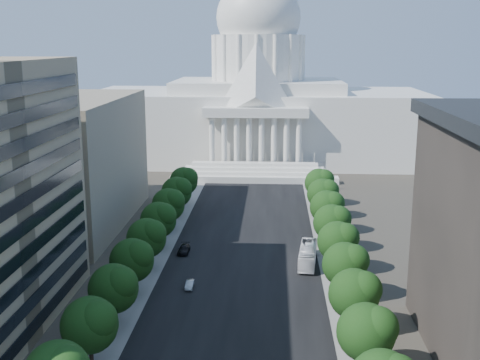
# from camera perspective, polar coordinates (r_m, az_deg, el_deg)

# --- Properties ---
(road_asphalt) EXTENTS (30.00, 260.00, 0.01)m
(road_asphalt) POSITION_cam_1_polar(r_m,az_deg,el_deg) (132.50, 0.53, -5.73)
(road_asphalt) COLOR black
(road_asphalt) RESTS_ON ground
(sidewalk_left) EXTENTS (8.00, 260.00, 0.02)m
(sidewalk_left) POSITION_cam_1_polar(r_m,az_deg,el_deg) (134.69, -7.61, -5.53)
(sidewalk_left) COLOR gray
(sidewalk_left) RESTS_ON ground
(sidewalk_right) EXTENTS (8.00, 260.00, 0.02)m
(sidewalk_right) POSITION_cam_1_polar(r_m,az_deg,el_deg) (133.03, 8.77, -5.81)
(sidewalk_right) COLOR gray
(sidewalk_right) RESTS_ON ground
(capitol) EXTENTS (120.00, 56.00, 73.00)m
(capitol) POSITION_cam_1_polar(r_m,az_deg,el_deg) (221.51, 1.70, 7.12)
(capitol) COLOR white
(capitol) RESTS_ON ground
(office_block_left_far) EXTENTS (38.00, 52.00, 30.00)m
(office_block_left_far) POSITION_cam_1_polar(r_m,az_deg,el_deg) (148.27, -18.14, 1.63)
(office_block_left_far) COLOR gray
(office_block_left_far) RESTS_ON ground
(tree_l_c) EXTENTS (7.79, 7.60, 9.97)m
(tree_l_c) POSITION_cam_1_polar(r_m,az_deg,el_deg) (83.15, -13.91, -13.08)
(tree_l_c) COLOR #33261C
(tree_l_c) RESTS_ON ground
(tree_l_d) EXTENTS (7.79, 7.60, 9.97)m
(tree_l_d) POSITION_cam_1_polar(r_m,az_deg,el_deg) (93.64, -11.76, -9.93)
(tree_l_d) COLOR #33261C
(tree_l_d) RESTS_ON ground
(tree_l_e) EXTENTS (7.79, 7.60, 9.97)m
(tree_l_e) POSITION_cam_1_polar(r_m,az_deg,el_deg) (104.44, -10.07, -7.40)
(tree_l_e) COLOR #33261C
(tree_l_e) RESTS_ON ground
(tree_l_f) EXTENTS (7.79, 7.60, 9.97)m
(tree_l_f) POSITION_cam_1_polar(r_m,az_deg,el_deg) (115.49, -8.73, -5.36)
(tree_l_f) COLOR #33261C
(tree_l_f) RESTS_ON ground
(tree_l_g) EXTENTS (7.79, 7.60, 9.97)m
(tree_l_g) POSITION_cam_1_polar(r_m,az_deg,el_deg) (126.71, -7.62, -3.66)
(tree_l_g) COLOR #33261C
(tree_l_g) RESTS_ON ground
(tree_l_h) EXTENTS (7.79, 7.60, 9.97)m
(tree_l_h) POSITION_cam_1_polar(r_m,az_deg,el_deg) (138.06, -6.70, -2.25)
(tree_l_h) COLOR #33261C
(tree_l_h) RESTS_ON ground
(tree_l_i) EXTENTS (7.79, 7.60, 9.97)m
(tree_l_i) POSITION_cam_1_polar(r_m,az_deg,el_deg) (149.51, -5.92, -1.05)
(tree_l_i) COLOR #33261C
(tree_l_i) RESTS_ON ground
(tree_l_j) EXTENTS (7.79, 7.60, 9.97)m
(tree_l_j) POSITION_cam_1_polar(r_m,az_deg,el_deg) (161.04, -5.26, -0.02)
(tree_l_j) COLOR #33261C
(tree_l_j) RESTS_ON ground
(tree_r_c) EXTENTS (7.79, 7.60, 9.97)m
(tree_r_c) POSITION_cam_1_polar(r_m,az_deg,el_deg) (80.74, 12.13, -13.81)
(tree_r_c) COLOR #33261C
(tree_r_c) RESTS_ON ground
(tree_r_d) EXTENTS (7.79, 7.60, 9.97)m
(tree_r_d) POSITION_cam_1_polar(r_m,az_deg,el_deg) (91.50, 10.99, -10.45)
(tree_r_d) COLOR #33261C
(tree_r_d) RESTS_ON ground
(tree_r_e) EXTENTS (7.79, 7.60, 9.97)m
(tree_r_e) POSITION_cam_1_polar(r_m,az_deg,el_deg) (102.53, 10.11, -7.80)
(tree_r_e) COLOR #33261C
(tree_r_e) RESTS_ON ground
(tree_r_f) EXTENTS (7.79, 7.60, 9.97)m
(tree_r_f) POSITION_cam_1_polar(r_m,az_deg,el_deg) (113.76, 9.40, -5.67)
(tree_r_f) COLOR #33261C
(tree_r_f) RESTS_ON ground
(tree_r_g) EXTENTS (7.79, 7.60, 9.97)m
(tree_r_g) POSITION_cam_1_polar(r_m,az_deg,el_deg) (125.14, 8.83, -3.92)
(tree_r_g) COLOR #33261C
(tree_r_g) RESTS_ON ground
(tree_r_h) EXTENTS (7.79, 7.60, 9.97)m
(tree_r_h) POSITION_cam_1_polar(r_m,az_deg,el_deg) (136.62, 8.36, -2.46)
(tree_r_h) COLOR #33261C
(tree_r_h) RESTS_ON ground
(tree_r_i) EXTENTS (7.79, 7.60, 9.97)m
(tree_r_i) POSITION_cam_1_polar(r_m,az_deg,el_deg) (148.18, 7.96, -1.23)
(tree_r_i) COLOR #33261C
(tree_r_i) RESTS_ON ground
(tree_r_j) EXTENTS (7.79, 7.60, 9.97)m
(tree_r_j) POSITION_cam_1_polar(r_m,az_deg,el_deg) (159.81, 7.62, -0.18)
(tree_r_j) COLOR #33261C
(tree_r_j) RESTS_ON ground
(streetlight_b) EXTENTS (2.61, 0.44, 9.00)m
(streetlight_b) POSITION_cam_1_polar(r_m,az_deg,el_deg) (80.57, 13.33, -14.44)
(streetlight_b) COLOR gray
(streetlight_b) RESTS_ON ground
(streetlight_c) EXTENTS (2.61, 0.44, 9.00)m
(streetlight_c) POSITION_cam_1_polar(r_m,az_deg,el_deg) (103.14, 10.95, -8.08)
(streetlight_c) COLOR gray
(streetlight_c) RESTS_ON ground
(streetlight_d) EXTENTS (2.61, 0.44, 9.00)m
(streetlight_d) POSITION_cam_1_polar(r_m,az_deg,el_deg) (126.62, 9.48, -4.04)
(streetlight_d) COLOR gray
(streetlight_d) RESTS_ON ground
(streetlight_e) EXTENTS (2.61, 0.44, 9.00)m
(streetlight_e) POSITION_cam_1_polar(r_m,az_deg,el_deg) (150.59, 8.48, -1.27)
(streetlight_e) COLOR gray
(streetlight_e) RESTS_ON ground
(streetlight_f) EXTENTS (2.61, 0.44, 9.00)m
(streetlight_f) POSITION_cam_1_polar(r_m,az_deg,el_deg) (174.85, 7.76, 0.74)
(streetlight_f) COLOR gray
(streetlight_f) RESTS_ON ground
(car_silver) EXTENTS (1.42, 3.90, 1.28)m
(car_silver) POSITION_cam_1_polar(r_m,az_deg,el_deg) (108.03, -4.77, -9.85)
(car_silver) COLOR #A6A9AE
(car_silver) RESTS_ON ground
(car_dark_b) EXTENTS (2.21, 5.33, 1.54)m
(car_dark_b) POSITION_cam_1_polar(r_m,az_deg,el_deg) (125.03, -5.35, -6.57)
(car_dark_b) COLOR black
(car_dark_b) RESTS_ON ground
(city_bus) EXTENTS (4.37, 13.31, 3.64)m
(city_bus) POSITION_cam_1_polar(r_m,az_deg,el_deg) (119.06, 6.43, -7.08)
(city_bus) COLOR white
(city_bus) RESTS_ON ground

